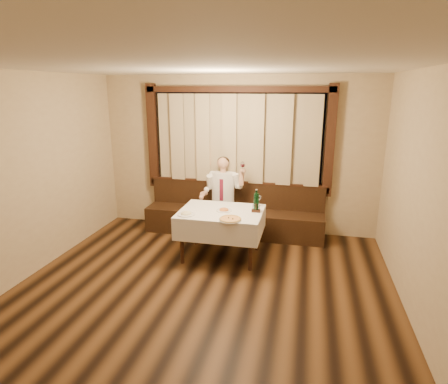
% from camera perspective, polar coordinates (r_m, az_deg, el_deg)
% --- Properties ---
extents(room, '(5.01, 6.01, 2.81)m').
position_cam_1_polar(room, '(4.86, -2.44, 2.79)').
color(room, black).
rests_on(room, ground).
extents(banquette, '(3.20, 0.61, 0.94)m').
position_cam_1_polar(banquette, '(6.83, 1.53, -3.76)').
color(banquette, black).
rests_on(banquette, ground).
extents(dining_table, '(1.27, 0.97, 0.76)m').
position_cam_1_polar(dining_table, '(5.78, -0.44, -3.86)').
color(dining_table, black).
rests_on(dining_table, ground).
extents(pizza, '(0.33, 0.33, 0.03)m').
position_cam_1_polar(pizza, '(5.34, 0.97, -4.15)').
color(pizza, white).
rests_on(pizza, dining_table).
extents(pasta_red, '(0.24, 0.24, 0.08)m').
position_cam_1_polar(pasta_red, '(5.72, -0.00, -2.59)').
color(pasta_red, white).
rests_on(pasta_red, dining_table).
extents(pasta_cream, '(0.26, 0.26, 0.09)m').
position_cam_1_polar(pasta_cream, '(5.58, -5.80, -3.13)').
color(pasta_cream, white).
rests_on(pasta_cream, dining_table).
extents(green_bottle, '(0.08, 0.08, 0.36)m').
position_cam_1_polar(green_bottle, '(5.66, 4.93, -1.58)').
color(green_bottle, '#0F4920').
rests_on(green_bottle, dining_table).
extents(table_wine_glass, '(0.07, 0.07, 0.18)m').
position_cam_1_polar(table_wine_glass, '(5.96, 5.33, -0.92)').
color(table_wine_glass, white).
rests_on(table_wine_glass, dining_table).
extents(cruet_caddy, '(0.13, 0.07, 0.14)m').
position_cam_1_polar(cruet_caddy, '(5.69, 4.90, -2.58)').
color(cruet_caddy, black).
rests_on(cruet_caddy, dining_table).
extents(seated_man, '(0.77, 0.57, 1.40)m').
position_cam_1_polar(seated_man, '(6.64, -0.24, 0.25)').
color(seated_man, black).
rests_on(seated_man, ground).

